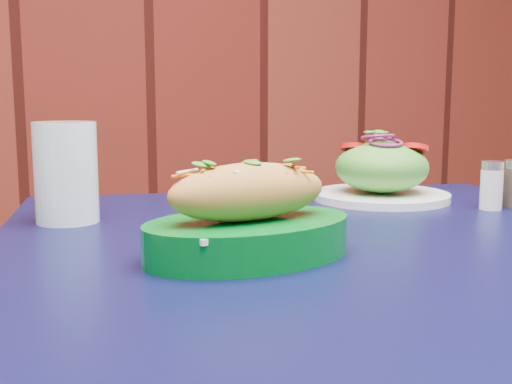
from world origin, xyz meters
name	(u,v)px	position (x,y,z in m)	size (l,w,h in m)	color
cafe_table	(336,310)	(0.26, 1.58, 0.66)	(0.94, 0.94, 0.75)	black
banh_mi_basket	(249,219)	(0.14, 1.55, 0.79)	(0.25, 0.18, 0.11)	#00611A
salad_plate	(382,173)	(0.47, 1.80, 0.79)	(0.22, 0.22, 0.11)	white
water_glass	(66,172)	(-0.01, 1.81, 0.82)	(0.08, 0.08, 0.13)	silver
salt_shaker	(492,186)	(0.57, 1.66, 0.79)	(0.03, 0.03, 0.07)	white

